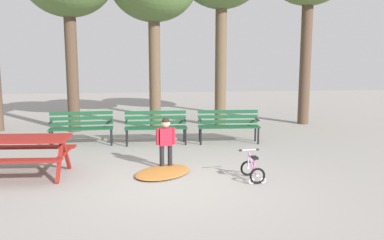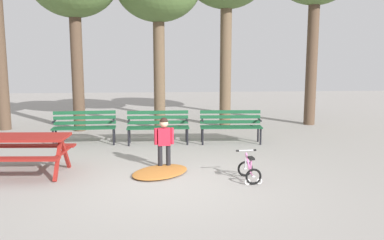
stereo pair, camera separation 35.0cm
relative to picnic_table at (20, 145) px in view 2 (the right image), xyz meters
name	(u,v)px [view 2 (the right image)]	position (x,y,z in m)	size (l,w,h in m)	color
ground	(169,185)	(2.85, -0.89, -0.59)	(36.00, 36.00, 0.00)	gray
picnic_table	(20,145)	(0.00, 0.00, 0.00)	(1.87, 1.44, 0.79)	maroon
park_bench_far_left	(84,125)	(0.73, 2.73, -0.08)	(1.62, 0.55, 0.85)	#144728
park_bench_left	(158,124)	(2.64, 2.63, -0.08)	(1.60, 0.47, 0.85)	#144728
park_bench_right	(231,124)	(4.54, 2.57, -0.08)	(1.62, 0.54, 0.85)	#144728
child_standing	(164,139)	(2.78, 0.24, 0.03)	(0.40, 0.19, 1.06)	black
kids_bicycle	(249,170)	(4.34, -0.72, -0.39)	(0.40, 0.58, 0.54)	black
leaf_pile	(160,172)	(2.69, -0.15, -0.56)	(1.27, 0.89, 0.07)	#B26B2D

